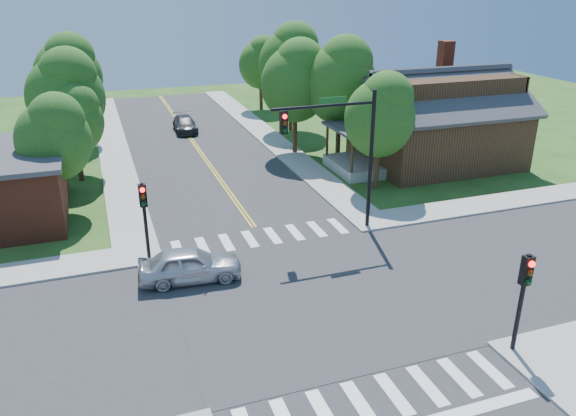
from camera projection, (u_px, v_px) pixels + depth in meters
name	position (u px, v px, depth m)	size (l,w,h in m)	color
ground	(305.00, 299.00, 22.82)	(100.00, 100.00, 0.00)	#264C17
road_ns	(305.00, 299.00, 22.82)	(10.00, 90.00, 0.04)	#2D2D30
road_ew	(305.00, 299.00, 22.81)	(90.00, 10.00, 0.04)	#2D2D30
intersection_patch	(305.00, 299.00, 22.82)	(10.20, 10.20, 0.06)	#2D2D30
sidewalk_ne	(429.00, 154.00, 41.45)	(40.00, 40.00, 0.14)	#9E9B93
crosswalk_north	(261.00, 237.00, 28.22)	(8.85, 2.00, 0.01)	white
crosswalk_south	(377.00, 398.00, 17.39)	(8.85, 2.00, 0.01)	white
centerline	(305.00, 299.00, 22.81)	(0.30, 90.00, 0.01)	yellow
stop_bar	(472.00, 411.00, 16.95)	(4.60, 0.45, 0.09)	white
signal_mast_ne	(341.00, 141.00, 27.06)	(5.30, 0.42, 7.20)	black
signal_pole_se	(524.00, 286.00, 18.62)	(0.34, 0.42, 3.80)	black
signal_pole_nw	(144.00, 207.00, 24.97)	(0.34, 0.42, 3.80)	black
house_ne	(437.00, 116.00, 38.61)	(13.05, 8.80, 7.11)	#321F11
tree_e_a	(382.00, 113.00, 33.11)	(4.25, 4.03, 7.22)	#382314
tree_e_b	(342.00, 78.00, 38.93)	(5.10, 4.84, 8.66)	#382314
tree_e_c	(292.00, 60.00, 46.13)	(5.30, 5.03, 9.00)	#382314
tree_e_d	(261.00, 61.00, 54.16)	(4.20, 3.99, 7.14)	#382314
tree_w_a	(55.00, 135.00, 29.75)	(3.94, 3.75, 6.71)	#382314
tree_w_b	(66.00, 92.00, 35.49)	(4.87, 4.63, 8.29)	#382314
tree_w_c	(69.00, 72.00, 42.33)	(5.01, 4.76, 8.51)	#382314
tree_w_d	(70.00, 71.00, 50.53)	(3.93, 3.73, 6.68)	#382314
tree_house	(296.00, 79.00, 39.82)	(4.93, 4.68, 8.38)	#382314
tree_bldg	(74.00, 117.00, 34.73)	(3.71, 3.53, 6.31)	#382314
car_silver	(190.00, 265.00, 23.98)	(4.53, 2.18, 1.49)	silver
car_dgrey	(185.00, 125.00, 47.46)	(1.93, 4.42, 1.26)	#2C2E31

